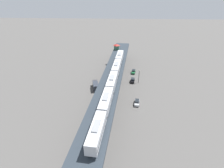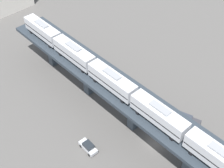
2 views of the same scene
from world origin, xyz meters
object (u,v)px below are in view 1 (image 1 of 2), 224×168
street_car_green (134,71)px  street_lamp (139,75)px  street_car_black (133,80)px  street_car_silver (137,102)px  subway_train (112,82)px  delivery_truck (96,85)px  signal_hut (117,47)px

street_car_green → street_lamp: 11.55m
street_car_black → street_car_silver: bearing=92.2°
street_car_green → subway_train: bearing=71.7°
street_lamp → street_car_silver: bearing=83.3°
street_car_green → street_car_black: same height
street_car_silver → street_lamp: (-2.09, -17.93, 3.17)m
street_car_black → subway_train: bearing=66.1°
street_car_green → street_car_black: size_ratio=1.01×
delivery_truck → street_lamp: 21.45m
street_car_silver → delivery_truck: size_ratio=0.61×
signal_hut → subway_train: bearing=89.2°
subway_train → signal_hut: subway_train is taller
street_car_green → street_car_silver: size_ratio=1.01×
subway_train → street_car_green: subway_train is taller
subway_train → street_car_black: subway_train is taller
street_car_green → street_car_silver: (0.34, 28.90, 0.00)m
signal_hut → street_car_green: (-9.69, 13.20, -9.66)m
delivery_truck → signal_hut: bearing=-106.0°
subway_train → street_car_silver: size_ratio=13.54×
street_car_green → delivery_truck: delivery_truck is taller
delivery_truck → street_lamp: street_lamp is taller
signal_hut → street_car_silver: 44.19m
signal_hut → street_lamp: size_ratio=0.51×
street_car_silver → delivery_truck: bearing=-31.8°
subway_train → street_car_black: size_ratio=13.58×
street_car_black → delivery_truck: delivery_truck is taller
subway_train → street_car_silver: 14.57m
signal_hut → street_lamp: bearing=115.3°
subway_train → street_car_silver: bearing=-167.6°
subway_train → street_car_black: bearing=-113.9°
delivery_truck → street_lamp: bearing=-161.8°
subway_train → delivery_truck: (8.21, -13.46, -9.58)m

